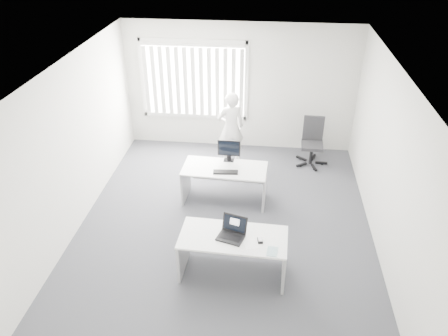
# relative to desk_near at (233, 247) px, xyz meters

# --- Properties ---
(ground) EXTENTS (6.00, 6.00, 0.00)m
(ground) POSITION_rel_desk_near_xyz_m (-0.24, 1.14, -0.51)
(ground) COLOR #404046
(ground) RESTS_ON ground
(wall_back) EXTENTS (5.00, 0.02, 2.80)m
(wall_back) POSITION_rel_desk_near_xyz_m (-0.24, 4.14, 0.89)
(wall_back) COLOR beige
(wall_back) RESTS_ON ground
(wall_front) EXTENTS (5.00, 0.02, 2.80)m
(wall_front) POSITION_rel_desk_near_xyz_m (-0.24, -1.86, 0.89)
(wall_front) COLOR beige
(wall_front) RESTS_ON ground
(wall_left) EXTENTS (0.02, 6.00, 2.80)m
(wall_left) POSITION_rel_desk_near_xyz_m (-2.74, 1.14, 0.89)
(wall_left) COLOR beige
(wall_left) RESTS_ON ground
(wall_right) EXTENTS (0.02, 6.00, 2.80)m
(wall_right) POSITION_rel_desk_near_xyz_m (2.26, 1.14, 0.89)
(wall_right) COLOR beige
(wall_right) RESTS_ON ground
(ceiling) EXTENTS (5.00, 6.00, 0.02)m
(ceiling) POSITION_rel_desk_near_xyz_m (-0.24, 1.14, 2.29)
(ceiling) COLOR white
(ceiling) RESTS_ON wall_back
(window) EXTENTS (2.32, 0.06, 1.76)m
(window) POSITION_rel_desk_near_xyz_m (-1.24, 4.10, 1.04)
(window) COLOR silver
(window) RESTS_ON wall_back
(blinds) EXTENTS (2.20, 0.10, 1.50)m
(blinds) POSITION_rel_desk_near_xyz_m (-1.24, 4.04, 1.01)
(blinds) COLOR silver
(blinds) RESTS_ON wall_back
(desk_near) EXTENTS (1.57, 0.78, 0.71)m
(desk_near) POSITION_rel_desk_near_xyz_m (0.00, 0.00, 0.00)
(desk_near) COLOR silver
(desk_near) RESTS_ON ground
(desk_far) EXTENTS (1.55, 0.78, 0.69)m
(desk_far) POSITION_rel_desk_near_xyz_m (-0.33, 1.91, -0.01)
(desk_far) COLOR silver
(desk_far) RESTS_ON ground
(office_chair) EXTENTS (0.60, 0.60, 1.03)m
(office_chair) POSITION_rel_desk_near_xyz_m (1.36, 3.49, -0.19)
(office_chair) COLOR black
(office_chair) RESTS_ON ground
(person) EXTENTS (0.67, 0.56, 1.57)m
(person) POSITION_rel_desk_near_xyz_m (-0.36, 3.39, 0.28)
(person) COLOR silver
(person) RESTS_ON ground
(laptop) EXTENTS (0.45, 0.42, 0.29)m
(laptop) POSITION_rel_desk_near_xyz_m (-0.04, -0.04, 0.34)
(laptop) COLOR black
(laptop) RESTS_ON desk_near
(paper_sheet) EXTENTS (0.32, 0.27, 0.00)m
(paper_sheet) POSITION_rel_desk_near_xyz_m (0.30, -0.12, 0.20)
(paper_sheet) COLOR white
(paper_sheet) RESTS_ON desk_near
(mouse) EXTENTS (0.09, 0.13, 0.05)m
(mouse) POSITION_rel_desk_near_xyz_m (0.39, -0.07, 0.22)
(mouse) COLOR #B2B1B4
(mouse) RESTS_ON paper_sheet
(booklet) EXTENTS (0.16, 0.22, 0.01)m
(booklet) POSITION_rel_desk_near_xyz_m (0.56, -0.26, 0.20)
(booklet) COLOR white
(booklet) RESTS_ON desk_near
(keyboard) EXTENTS (0.45, 0.18, 0.02)m
(keyboard) POSITION_rel_desk_near_xyz_m (-0.30, 1.75, 0.20)
(keyboard) COLOR black
(keyboard) RESTS_ON desk_far
(monitor) EXTENTS (0.42, 0.14, 0.42)m
(monitor) POSITION_rel_desk_near_xyz_m (-0.28, 2.19, 0.40)
(monitor) COLOR black
(monitor) RESTS_ON desk_far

